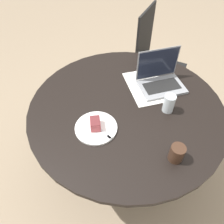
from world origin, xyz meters
TOP-DOWN VIEW (x-y plane):
  - ground_plane at (0.00, 0.00)m, footprint 12.00×12.00m
  - dining_table at (0.00, 0.00)m, footprint 1.24×1.24m
  - chair at (0.39, -0.78)m, footprint 0.54×0.54m
  - paper_document at (0.04, -0.24)m, footprint 0.43×0.39m
  - plate at (-0.01, 0.26)m, footprint 0.25×0.25m
  - cake_slice at (-0.01, 0.26)m, footprint 0.10×0.09m
  - fork at (-0.06, 0.25)m, footprint 0.17×0.03m
  - coffee_glass at (-0.44, 0.09)m, footprint 0.07×0.07m
  - water_glass at (-0.20, -0.16)m, footprint 0.07×0.07m
  - laptop at (-0.01, -0.31)m, footprint 0.33×0.36m

SIDE VIEW (x-z plane):
  - ground_plane at x=0.00m, z-range 0.00..0.00m
  - chair at x=0.39m, z-range 0.00..1.00m
  - dining_table at x=0.00m, z-range 0.22..0.97m
  - paper_document at x=0.04m, z-range 0.75..0.75m
  - plate at x=-0.01m, z-range 0.75..0.76m
  - fork at x=-0.06m, z-range 0.76..0.76m
  - cake_slice at x=-0.01m, z-range 0.76..0.81m
  - laptop at x=-0.01m, z-range 0.67..0.91m
  - coffee_glass at x=-0.44m, z-range 0.75..0.84m
  - water_glass at x=-0.20m, z-range 0.75..0.86m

